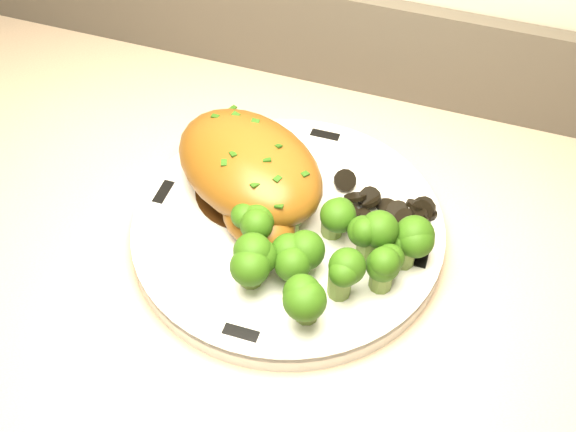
% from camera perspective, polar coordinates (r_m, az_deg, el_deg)
% --- Properties ---
extents(plate, '(0.38, 0.38, 0.02)m').
position_cam_1_polar(plate, '(0.71, -0.00, -1.08)').
color(plate, silver).
rests_on(plate, counter).
extents(rim_accent_0, '(0.01, 0.03, 0.00)m').
position_cam_1_polar(rim_accent_0, '(0.69, 10.58, -3.03)').
color(rim_accent_0, black).
rests_on(rim_accent_0, plate).
extents(rim_accent_1, '(0.03, 0.01, 0.00)m').
position_cam_1_polar(rim_accent_1, '(0.79, 2.95, 6.40)').
color(rim_accent_1, black).
rests_on(rim_accent_1, plate).
extents(rim_accent_2, '(0.01, 0.03, 0.00)m').
position_cam_1_polar(rim_accent_2, '(0.74, -9.81, 1.87)').
color(rim_accent_2, black).
rests_on(rim_accent_2, plate).
extents(rim_accent_3, '(0.03, 0.01, 0.00)m').
position_cam_1_polar(rim_accent_3, '(0.63, -3.74, -9.21)').
color(rim_accent_3, black).
rests_on(rim_accent_3, plate).
extents(gravy_pool, '(0.11, 0.11, 0.00)m').
position_cam_1_polar(gravy_pool, '(0.73, -2.98, 2.09)').
color(gravy_pool, '#321A09').
rests_on(gravy_pool, plate).
extents(chicken_breast, '(0.21, 0.19, 0.07)m').
position_cam_1_polar(chicken_breast, '(0.70, -3.00, 3.50)').
color(chicken_breast, brown).
rests_on(chicken_breast, plate).
extents(mushroom_pile, '(0.10, 0.07, 0.03)m').
position_cam_1_polar(mushroom_pile, '(0.70, 6.88, -0.25)').
color(mushroom_pile, black).
rests_on(mushroom_pile, plate).
extents(broccoli_florets, '(0.17, 0.13, 0.05)m').
position_cam_1_polar(broccoli_florets, '(0.64, 2.69, -2.62)').
color(broccoli_florets, olive).
rests_on(broccoli_florets, plate).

